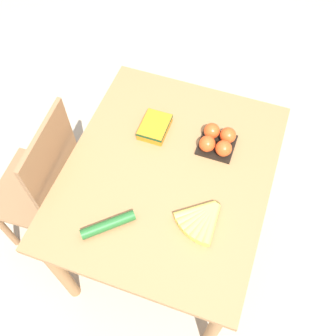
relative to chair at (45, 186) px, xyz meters
name	(u,v)px	position (x,y,z in m)	size (l,w,h in m)	color
ground_plane	(168,237)	(0.14, -0.61, -0.51)	(12.00, 12.00, 0.00)	#B7A88E
dining_table	(168,185)	(0.14, -0.61, 0.14)	(1.07, 0.89, 0.77)	#9E7044
chair	(45,186)	(0.00, 0.00, 0.00)	(0.44, 0.42, 1.00)	#8E6642
banana_bunch	(202,218)	(-0.04, -0.82, 0.28)	(0.20, 0.18, 0.04)	brown
tomato_pack	(217,140)	(0.34, -0.77, 0.30)	(0.16, 0.16, 0.08)	black
carrot_bag	(155,126)	(0.33, -0.48, 0.29)	(0.16, 0.12, 0.05)	orange
cucumber_near	(108,225)	(-0.19, -0.47, 0.28)	(0.18, 0.19, 0.04)	#236028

